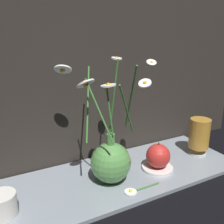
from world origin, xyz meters
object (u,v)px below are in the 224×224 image
object	(u,v)px
vase_with_flowers	(111,159)
tea_glass	(199,134)
yellow_mug	(1,205)
orange_fruit	(158,156)

from	to	relation	value
vase_with_flowers	tea_glass	world-z (taller)	vase_with_flowers
vase_with_flowers	yellow_mug	distance (m)	0.31
tea_glass	vase_with_flowers	bearing A→B (deg)	-178.73
vase_with_flowers	tea_glass	bearing A→B (deg)	1.27
vase_with_flowers	orange_fruit	bearing A→B (deg)	-4.81
orange_fruit	tea_glass	bearing A→B (deg)	6.25
tea_glass	orange_fruit	world-z (taller)	tea_glass
vase_with_flowers	orange_fruit	distance (m)	0.17
vase_with_flowers	orange_fruit	world-z (taller)	vase_with_flowers
yellow_mug	tea_glass	xyz separation A→B (m)	(0.69, 0.02, 0.05)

